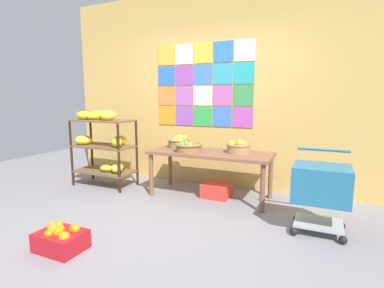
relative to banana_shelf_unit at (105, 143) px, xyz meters
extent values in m
plane|color=gray|center=(1.47, -1.00, -0.67)|extent=(9.46, 9.46, 0.00)
cube|color=tan|center=(1.47, 0.77, 0.82)|extent=(5.09, 0.06, 2.98)
cube|color=gold|center=(0.70, 0.73, 1.37)|extent=(0.30, 0.01, 0.30)
cube|color=beige|center=(1.02, 0.73, 1.37)|extent=(0.30, 0.01, 0.30)
cube|color=gold|center=(1.34, 0.73, 1.37)|extent=(0.30, 0.01, 0.30)
cube|color=#2D72C0|center=(1.65, 0.73, 1.37)|extent=(0.30, 0.01, 0.30)
cube|color=white|center=(1.97, 0.73, 1.37)|extent=(0.30, 0.01, 0.30)
cube|color=blue|center=(0.70, 0.73, 1.05)|extent=(0.30, 0.01, 0.30)
cube|color=purple|center=(1.02, 0.73, 1.05)|extent=(0.30, 0.01, 0.30)
cube|color=#3C76D3|center=(1.34, 0.73, 1.05)|extent=(0.30, 0.01, 0.30)
cube|color=teal|center=(1.65, 0.73, 1.05)|extent=(0.30, 0.01, 0.30)
cube|color=teal|center=(1.97, 0.73, 1.05)|extent=(0.30, 0.01, 0.30)
cube|color=orange|center=(0.70, 0.73, 0.73)|extent=(0.30, 0.01, 0.30)
cube|color=#AF5BBC|center=(1.02, 0.73, 0.73)|extent=(0.30, 0.01, 0.30)
cube|color=silver|center=(1.34, 0.73, 0.73)|extent=(0.30, 0.01, 0.30)
cube|color=#B256AF|center=(1.65, 0.73, 0.73)|extent=(0.30, 0.01, 0.30)
cube|color=#3A934E|center=(1.97, 0.73, 0.73)|extent=(0.30, 0.01, 0.30)
cube|color=orange|center=(0.70, 0.73, 0.41)|extent=(0.30, 0.01, 0.30)
cube|color=purple|center=(1.02, 0.73, 0.41)|extent=(0.30, 0.01, 0.30)
cube|color=green|center=(1.34, 0.73, 0.41)|extent=(0.30, 0.01, 0.30)
cube|color=#3B71CF|center=(1.65, 0.73, 0.41)|extent=(0.30, 0.01, 0.30)
cube|color=#B14BB2|center=(1.97, 0.73, 0.41)|extent=(0.30, 0.01, 0.30)
cylinder|color=black|center=(-0.48, -0.22, -0.15)|extent=(0.04, 0.04, 1.03)
cylinder|color=black|center=(0.44, -0.22, -0.15)|extent=(0.04, 0.04, 1.03)
cylinder|color=black|center=(-0.48, 0.22, -0.15)|extent=(0.04, 0.04, 1.03)
cylinder|color=black|center=(0.44, 0.22, -0.15)|extent=(0.04, 0.04, 1.03)
cube|color=brown|center=(-0.02, 0.00, -0.44)|extent=(0.95, 0.47, 0.03)
ellipsoid|color=yellow|center=(0.04, 0.06, -0.37)|extent=(0.28, 0.27, 0.12)
ellipsoid|color=gold|center=(0.10, -0.03, -0.37)|extent=(0.34, 0.28, 0.12)
ellipsoid|color=gold|center=(0.13, 0.12, -0.37)|extent=(0.24, 0.28, 0.12)
ellipsoid|color=#D9DC3F|center=(0.25, -0.04, -0.36)|extent=(0.26, 0.30, 0.15)
cube|color=brown|center=(-0.02, 0.00, -0.04)|extent=(0.95, 0.47, 0.02)
ellipsoid|color=yellow|center=(0.18, 0.14, 0.04)|extent=(0.24, 0.28, 0.15)
ellipsoid|color=yellow|center=(-0.36, -0.07, 0.04)|extent=(0.31, 0.30, 0.15)
ellipsoid|color=gold|center=(0.27, -0.06, 0.04)|extent=(0.29, 0.26, 0.15)
cube|color=brown|center=(-0.02, 0.00, 0.35)|extent=(0.95, 0.47, 0.02)
ellipsoid|color=yellow|center=(-0.13, -0.03, 0.42)|extent=(0.24, 0.30, 0.11)
ellipsoid|color=yellow|center=(0.13, -0.06, 0.44)|extent=(0.30, 0.26, 0.15)
ellipsoid|color=yellow|center=(-0.32, -0.08, 0.43)|extent=(0.27, 0.14, 0.13)
ellipsoid|color=yellow|center=(-0.20, 0.10, 0.43)|extent=(0.33, 0.26, 0.13)
cube|color=brown|center=(1.68, 0.16, -0.05)|extent=(1.67, 0.68, 0.04)
cylinder|color=brown|center=(0.91, -0.12, -0.37)|extent=(0.06, 0.06, 0.60)
cylinder|color=brown|center=(2.46, -0.12, -0.37)|extent=(0.06, 0.06, 0.60)
cylinder|color=brown|center=(0.91, 0.43, -0.37)|extent=(0.06, 0.06, 0.60)
cylinder|color=brown|center=(2.46, 0.43, -0.37)|extent=(0.06, 0.06, 0.60)
cylinder|color=#A0784E|center=(2.05, 0.24, 0.02)|extent=(0.31, 0.31, 0.11)
torus|color=#9A7355|center=(2.05, 0.24, 0.08)|extent=(0.33, 0.33, 0.02)
sphere|color=gold|center=(2.07, 0.24, 0.11)|extent=(0.10, 0.10, 0.10)
sphere|color=gold|center=(2.12, 0.31, 0.09)|extent=(0.09, 0.09, 0.09)
sphere|color=gold|center=(2.08, 0.21, 0.10)|extent=(0.10, 0.10, 0.10)
sphere|color=gold|center=(1.97, 0.20, 0.09)|extent=(0.10, 0.10, 0.10)
sphere|color=gold|center=(2.07, 0.21, 0.10)|extent=(0.10, 0.10, 0.10)
cylinder|color=olive|center=(1.42, 0.04, 0.02)|extent=(0.34, 0.34, 0.10)
torus|color=olive|center=(1.42, 0.04, 0.07)|extent=(0.38, 0.38, 0.03)
sphere|color=#72C03E|center=(1.40, 0.04, 0.07)|extent=(0.06, 0.06, 0.06)
sphere|color=#7DCB35|center=(1.45, 0.01, 0.07)|extent=(0.06, 0.06, 0.06)
sphere|color=#78D32D|center=(1.42, -0.01, 0.08)|extent=(0.06, 0.06, 0.06)
sphere|color=#72BB2D|center=(1.34, -0.02, 0.08)|extent=(0.05, 0.05, 0.05)
sphere|color=#71CB37|center=(1.37, 0.07, 0.08)|extent=(0.05, 0.05, 0.05)
cylinder|color=olive|center=(1.14, 0.30, 0.03)|extent=(0.31, 0.31, 0.11)
torus|color=olive|center=(1.14, 0.30, 0.08)|extent=(0.34, 0.34, 0.03)
sphere|color=gold|center=(1.17, 0.26, 0.10)|extent=(0.10, 0.10, 0.10)
sphere|color=gold|center=(1.10, 0.38, 0.10)|extent=(0.09, 0.09, 0.09)
sphere|color=gold|center=(1.14, 0.33, 0.10)|extent=(0.08, 0.08, 0.08)
sphere|color=gold|center=(1.21, 0.33, 0.11)|extent=(0.10, 0.10, 0.10)
sphere|color=gold|center=(1.09, 0.34, 0.10)|extent=(0.09, 0.09, 0.09)
sphere|color=gold|center=(1.11, 0.22, 0.10)|extent=(0.08, 0.08, 0.08)
cube|color=red|center=(1.77, 0.20, -0.57)|extent=(0.37, 0.35, 0.20)
cube|color=#AE1620|center=(0.98, -1.76, -0.58)|extent=(0.42, 0.31, 0.17)
sphere|color=orange|center=(1.10, -1.82, -0.50)|extent=(0.10, 0.10, 0.10)
sphere|color=orange|center=(0.90, -1.76, -0.49)|extent=(0.10, 0.10, 0.10)
sphere|color=orange|center=(0.97, -1.75, -0.48)|extent=(0.08, 0.08, 0.08)
sphere|color=orange|center=(0.86, -1.66, -0.50)|extent=(0.08, 0.08, 0.08)
sphere|color=orange|center=(1.05, -1.67, -0.50)|extent=(0.09, 0.09, 0.09)
sphere|color=orange|center=(0.93, -1.84, -0.49)|extent=(0.08, 0.08, 0.08)
sphere|color=orange|center=(0.84, -1.73, -0.48)|extent=(0.09, 0.09, 0.09)
sphere|color=orange|center=(1.09, -1.68, -0.48)|extent=(0.08, 0.08, 0.08)
sphere|color=orange|center=(0.95, -1.78, -0.50)|extent=(0.09, 0.09, 0.09)
sphere|color=orange|center=(1.00, -1.79, -0.48)|extent=(0.10, 0.10, 0.10)
sphere|color=black|center=(2.87, -0.59, -0.63)|extent=(0.08, 0.08, 0.08)
sphere|color=black|center=(3.31, -0.59, -0.63)|extent=(0.08, 0.08, 0.08)
sphere|color=black|center=(2.87, -0.25, -0.63)|extent=(0.08, 0.08, 0.08)
sphere|color=black|center=(3.31, -0.25, -0.63)|extent=(0.08, 0.08, 0.08)
cube|color=#A5A8AD|center=(3.09, -0.42, -0.57)|extent=(0.46, 0.36, 0.03)
cube|color=#236791|center=(3.09, -0.42, -0.15)|extent=(0.54, 0.44, 0.36)
cylinder|color=#236791|center=(3.09, -0.17, 0.15)|extent=(0.51, 0.03, 0.03)
camera|label=1|loc=(3.08, -3.53, 0.69)|focal=27.48mm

